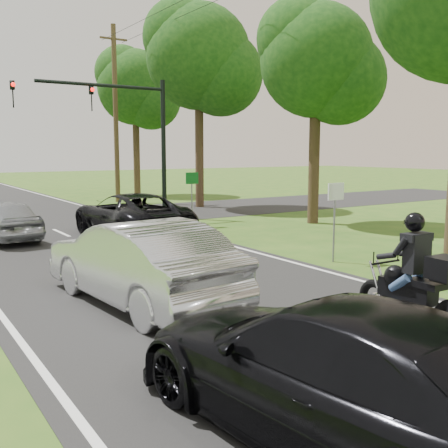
{
  "coord_description": "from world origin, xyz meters",
  "views": [
    {
      "loc": [
        -5.33,
        -6.95,
        2.97
      ],
      "look_at": [
        1.18,
        3.0,
        1.3
      ],
      "focal_mm": 42.0,
      "sensor_mm": 36.0,
      "label": 1
    }
  ],
  "objects_px": {
    "dark_suv": "(131,215)",
    "sign_white": "(335,203)",
    "motorcycle_rider": "(417,286)",
    "dark_car_behind": "(334,370)",
    "sign_green": "(192,186)",
    "silver_sedan": "(140,262)",
    "utility_pole_far": "(116,113)",
    "silver_suv": "(4,220)",
    "traffic_signal": "(123,123)"
  },
  "relations": [
    {
      "from": "motorcycle_rider",
      "to": "sign_green",
      "type": "distance_m",
      "value": 13.1
    },
    {
      "from": "utility_pole_far",
      "to": "motorcycle_rider",
      "type": "bearing_deg",
      "value": -100.41
    },
    {
      "from": "motorcycle_rider",
      "to": "silver_sedan",
      "type": "distance_m",
      "value": 5.04
    },
    {
      "from": "dark_suv",
      "to": "dark_car_behind",
      "type": "xyz_separation_m",
      "value": [
        -3.39,
        -13.1,
        -0.02
      ]
    },
    {
      "from": "silver_sedan",
      "to": "silver_suv",
      "type": "bearing_deg",
      "value": -90.87
    },
    {
      "from": "motorcycle_rider",
      "to": "utility_pole_far",
      "type": "relative_size",
      "value": 0.23
    },
    {
      "from": "silver_sedan",
      "to": "utility_pole_far",
      "type": "distance_m",
      "value": 21.55
    },
    {
      "from": "dark_car_behind",
      "to": "sign_green",
      "type": "xyz_separation_m",
      "value": [
        6.53,
        14.32,
        0.84
      ]
    },
    {
      "from": "dark_car_behind",
      "to": "motorcycle_rider",
      "type": "bearing_deg",
      "value": -160.19
    },
    {
      "from": "utility_pole_far",
      "to": "dark_car_behind",
      "type": "bearing_deg",
      "value": -107.17
    },
    {
      "from": "silver_sedan",
      "to": "dark_suv",
      "type": "bearing_deg",
      "value": -117.57
    },
    {
      "from": "motorcycle_rider",
      "to": "silver_sedan",
      "type": "xyz_separation_m",
      "value": [
        -3.11,
        3.97,
        0.04
      ]
    },
    {
      "from": "silver_sedan",
      "to": "dark_car_behind",
      "type": "height_order",
      "value": "silver_sedan"
    },
    {
      "from": "dark_car_behind",
      "to": "utility_pole_far",
      "type": "distance_m",
      "value": 26.87
    },
    {
      "from": "silver_sedan",
      "to": "motorcycle_rider",
      "type": "bearing_deg",
      "value": 122.44
    },
    {
      "from": "motorcycle_rider",
      "to": "traffic_signal",
      "type": "xyz_separation_m",
      "value": [
        1.5,
        15.73,
        3.35
      ]
    },
    {
      "from": "dark_suv",
      "to": "sign_white",
      "type": "xyz_separation_m",
      "value": [
        2.94,
        -6.78,
        0.82
      ]
    },
    {
      "from": "sign_green",
      "to": "dark_car_behind",
      "type": "bearing_deg",
      "value": -114.51
    },
    {
      "from": "sign_white",
      "to": "traffic_signal",
      "type": "bearing_deg",
      "value": 97.05
    },
    {
      "from": "dark_suv",
      "to": "sign_green",
      "type": "distance_m",
      "value": 3.47
    },
    {
      "from": "silver_suv",
      "to": "dark_car_behind",
      "type": "xyz_separation_m",
      "value": [
        0.41,
        -14.78,
        0.06
      ]
    },
    {
      "from": "traffic_signal",
      "to": "sign_green",
      "type": "relative_size",
      "value": 3.0
    },
    {
      "from": "traffic_signal",
      "to": "dark_car_behind",
      "type": "bearing_deg",
      "value": -105.99
    },
    {
      "from": "dark_car_behind",
      "to": "traffic_signal",
      "type": "distance_m",
      "value": 18.35
    },
    {
      "from": "utility_pole_far",
      "to": "sign_green",
      "type": "distance_m",
      "value": 11.63
    },
    {
      "from": "silver_sedan",
      "to": "sign_green",
      "type": "relative_size",
      "value": 2.35
    },
    {
      "from": "dark_suv",
      "to": "traffic_signal",
      "type": "bearing_deg",
      "value": -111.51
    },
    {
      "from": "silver_sedan",
      "to": "dark_car_behind",
      "type": "xyz_separation_m",
      "value": [
        -0.36,
        -5.58,
        -0.07
      ]
    },
    {
      "from": "traffic_signal",
      "to": "sign_white",
      "type": "xyz_separation_m",
      "value": [
        1.36,
        -11.02,
        -2.54
      ]
    },
    {
      "from": "traffic_signal",
      "to": "dark_suv",
      "type": "bearing_deg",
      "value": -110.41
    },
    {
      "from": "traffic_signal",
      "to": "silver_suv",
      "type": "bearing_deg",
      "value": -154.55
    },
    {
      "from": "silver_suv",
      "to": "silver_sedan",
      "type": "bearing_deg",
      "value": 89.09
    },
    {
      "from": "dark_suv",
      "to": "silver_suv",
      "type": "xyz_separation_m",
      "value": [
        -3.8,
        1.68,
        -0.07
      ]
    },
    {
      "from": "dark_car_behind",
      "to": "dark_suv",
      "type": "bearing_deg",
      "value": -109.59
    },
    {
      "from": "motorcycle_rider",
      "to": "dark_car_behind",
      "type": "relative_size",
      "value": 0.45
    },
    {
      "from": "dark_suv",
      "to": "silver_sedan",
      "type": "xyz_separation_m",
      "value": [
        -3.03,
        -7.53,
        0.06
      ]
    },
    {
      "from": "dark_car_behind",
      "to": "sign_white",
      "type": "bearing_deg",
      "value": -140.13
    },
    {
      "from": "dark_suv",
      "to": "sign_white",
      "type": "bearing_deg",
      "value": 112.33
    },
    {
      "from": "motorcycle_rider",
      "to": "dark_car_behind",
      "type": "bearing_deg",
      "value": -152.6
    },
    {
      "from": "utility_pole_far",
      "to": "sign_white",
      "type": "height_order",
      "value": "utility_pole_far"
    },
    {
      "from": "sign_white",
      "to": "sign_green",
      "type": "xyz_separation_m",
      "value": [
        0.2,
        8.0,
        0.0
      ]
    },
    {
      "from": "silver_sedan",
      "to": "sign_white",
      "type": "distance_m",
      "value": 6.06
    },
    {
      "from": "dark_suv",
      "to": "silver_sedan",
      "type": "bearing_deg",
      "value": 66.96
    },
    {
      "from": "sign_white",
      "to": "motorcycle_rider",
      "type": "bearing_deg",
      "value": -121.28
    },
    {
      "from": "sign_green",
      "to": "sign_white",
      "type": "bearing_deg",
      "value": -91.43
    },
    {
      "from": "dark_car_behind",
      "to": "utility_pole_far",
      "type": "height_order",
      "value": "utility_pole_far"
    },
    {
      "from": "silver_suv",
      "to": "utility_pole_far",
      "type": "distance_m",
      "value": 14.09
    },
    {
      "from": "dark_suv",
      "to": "dark_car_behind",
      "type": "distance_m",
      "value": 13.53
    },
    {
      "from": "utility_pole_far",
      "to": "sign_green",
      "type": "relative_size",
      "value": 4.71
    },
    {
      "from": "motorcycle_rider",
      "to": "sign_white",
      "type": "bearing_deg",
      "value": 61.22
    }
  ]
}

